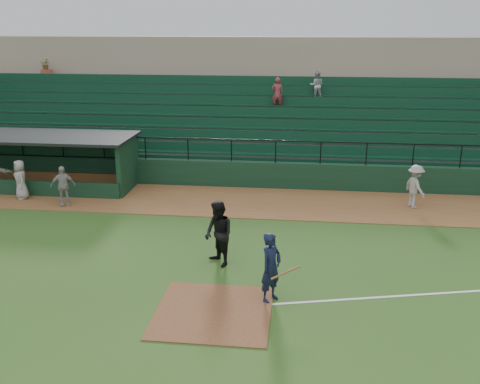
# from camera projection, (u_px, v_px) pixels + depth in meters

# --- Properties ---
(ground) EXTENTS (90.00, 90.00, 0.00)m
(ground) POSITION_uv_depth(u_px,v_px,m) (219.00, 294.00, 14.81)
(ground) COLOR #2D511A
(ground) RESTS_ON ground
(warning_track) EXTENTS (40.00, 4.00, 0.03)m
(warning_track) POSITION_uv_depth(u_px,v_px,m) (248.00, 202.00, 22.38)
(warning_track) COLOR brown
(warning_track) RESTS_ON ground
(home_plate_dirt) EXTENTS (3.00, 3.00, 0.03)m
(home_plate_dirt) POSITION_uv_depth(u_px,v_px,m) (213.00, 312.00, 13.86)
(home_plate_dirt) COLOR brown
(home_plate_dirt) RESTS_ON ground
(stadium_structure) EXTENTS (38.00, 13.08, 6.40)m
(stadium_structure) POSITION_uv_depth(u_px,v_px,m) (264.00, 115.00, 29.70)
(stadium_structure) COLOR #10311D
(stadium_structure) RESTS_ON ground
(dugout) EXTENTS (8.90, 3.20, 2.42)m
(dugout) POSITION_uv_depth(u_px,v_px,m) (42.00, 156.00, 24.54)
(dugout) COLOR #10311D
(dugout) RESTS_ON ground
(batter_at_plate) EXTENTS (1.19, 0.85, 1.95)m
(batter_at_plate) POSITION_uv_depth(u_px,v_px,m) (271.00, 268.00, 14.18)
(batter_at_plate) COLOR black
(batter_at_plate) RESTS_ON ground
(umpire) EXTENTS (1.23, 1.26, 2.05)m
(umpire) POSITION_uv_depth(u_px,v_px,m) (219.00, 234.00, 16.31)
(umpire) COLOR black
(umpire) RESTS_ON ground
(runner) EXTENTS (1.06, 1.31, 1.77)m
(runner) POSITION_uv_depth(u_px,v_px,m) (415.00, 186.00, 21.43)
(runner) COLOR #A49E99
(runner) RESTS_ON warning_track
(dugout_player_a) EXTENTS (1.06, 0.81, 1.67)m
(dugout_player_a) POSITION_uv_depth(u_px,v_px,m) (63.00, 186.00, 21.67)
(dugout_player_a) COLOR #AAA39F
(dugout_player_a) RESTS_ON warning_track
(dugout_player_b) EXTENTS (0.94, 0.97, 1.68)m
(dugout_player_b) POSITION_uv_depth(u_px,v_px,m) (21.00, 180.00, 22.54)
(dugout_player_b) COLOR #A59F9B
(dugout_player_b) RESTS_ON warning_track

